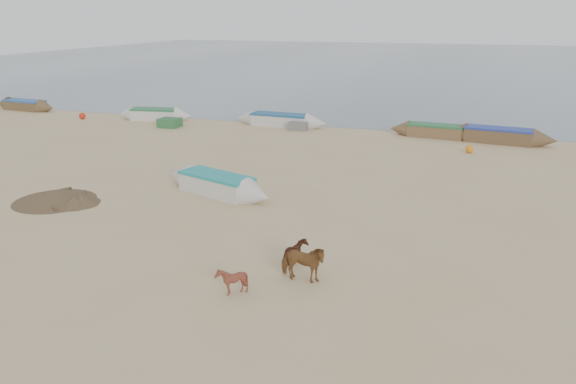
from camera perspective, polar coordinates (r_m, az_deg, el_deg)
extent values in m
plane|color=tan|center=(18.26, -3.98, -6.62)|extent=(140.00, 140.00, 0.00)
plane|color=slate|center=(97.86, 14.92, 12.69)|extent=(160.00, 160.00, 0.00)
imported|color=brown|center=(16.40, 1.49, -7.24)|extent=(1.40, 0.64, 1.18)
imported|color=brown|center=(15.86, -5.76, -8.95)|extent=(0.77, 0.69, 0.83)
imported|color=#51291A|center=(17.56, 0.81, -6.21)|extent=(0.69, 0.80, 0.77)
cone|color=brown|center=(25.41, -22.66, -0.34)|extent=(3.43, 3.43, 0.48)
cube|color=#2C6236|center=(39.95, -11.93, 6.90)|extent=(1.40, 1.20, 0.60)
sphere|color=orange|center=(33.30, 17.94, 4.17)|extent=(0.44, 0.44, 0.44)
cube|color=slate|center=(38.23, 1.15, 6.77)|extent=(1.20, 1.10, 0.56)
sphere|color=red|center=(44.82, -20.17, 7.26)|extent=(0.48, 0.48, 0.48)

